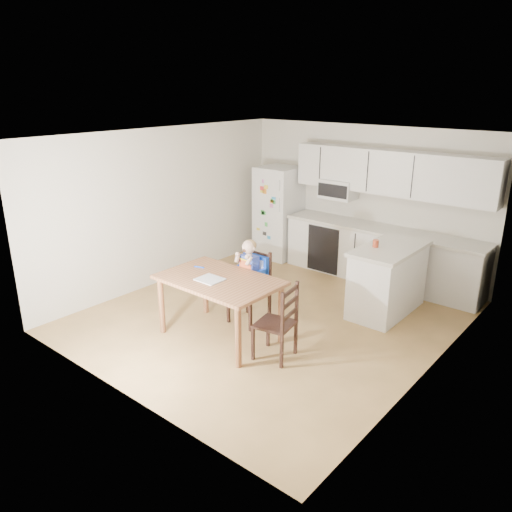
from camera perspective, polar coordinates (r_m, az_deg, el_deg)
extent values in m
cube|color=olive|center=(7.15, 1.91, -6.87)|extent=(4.50, 5.00, 0.01)
cube|color=beige|center=(8.75, 12.20, 6.27)|extent=(4.50, 0.02, 2.50)
cube|color=beige|center=(8.23, -10.49, 5.58)|extent=(0.02, 5.00, 2.50)
cube|color=beige|center=(5.68, 20.24, -1.41)|extent=(0.02, 5.00, 2.50)
cube|color=white|center=(6.47, 2.16, 13.53)|extent=(4.50, 5.00, 0.01)
cube|color=silver|center=(9.36, 2.61, 4.99)|extent=(0.72, 0.70, 1.70)
cube|color=silver|center=(8.48, 14.01, -0.03)|extent=(3.34, 0.60, 0.86)
cube|color=beige|center=(8.34, 14.23, 2.94)|extent=(3.37, 0.62, 0.05)
cube|color=black|center=(8.64, 7.64, 0.73)|extent=(0.60, 0.02, 0.80)
cube|color=silver|center=(8.27, 15.17, 9.20)|extent=(3.34, 0.34, 0.70)
cube|color=silver|center=(8.73, 9.38, 7.56)|extent=(0.60, 0.38, 0.33)
cube|color=silver|center=(7.35, 14.79, -2.80)|extent=(0.63, 1.27, 0.93)
cube|color=beige|center=(7.19, 15.12, 0.84)|extent=(0.70, 1.33, 0.05)
cylinder|color=#C14425|center=(7.09, 13.52, 1.40)|extent=(0.08, 0.08, 0.10)
cube|color=brown|center=(6.28, -4.22, -2.76)|extent=(1.52, 0.98, 0.04)
cylinder|color=brown|center=(6.66, -10.75, -5.58)|extent=(0.08, 0.08, 0.77)
cylinder|color=brown|center=(7.14, -5.81, -3.58)|extent=(0.08, 0.08, 0.77)
cylinder|color=brown|center=(5.77, -2.04, -9.25)|extent=(0.08, 0.08, 0.77)
cylinder|color=brown|center=(6.33, 2.84, -6.60)|extent=(0.08, 0.08, 0.77)
cube|color=#AFAFB4|center=(6.24, -5.28, -2.68)|extent=(0.32, 0.27, 0.01)
cylinder|color=blue|center=(6.67, -6.61, -1.25)|extent=(0.12, 0.06, 0.02)
cube|color=black|center=(6.80, -0.82, -4.00)|extent=(0.45, 0.45, 0.03)
cube|color=black|center=(6.89, -3.18, -5.88)|extent=(0.04, 0.04, 0.44)
cube|color=black|center=(7.15, -0.94, -4.86)|extent=(0.04, 0.04, 0.44)
cube|color=black|center=(6.64, -0.66, -6.84)|extent=(0.04, 0.04, 0.44)
cube|color=black|center=(6.92, 1.55, -5.74)|extent=(0.04, 0.04, 0.44)
cube|color=black|center=(6.84, 0.29, -1.34)|extent=(0.44, 0.04, 0.53)
cube|color=blue|center=(6.77, -0.82, -3.47)|extent=(0.41, 0.37, 0.11)
cube|color=blue|center=(6.79, 0.00, -1.29)|extent=(0.40, 0.07, 0.36)
cube|color=#6F8EEF|center=(6.73, -0.94, -3.04)|extent=(0.32, 0.28, 0.02)
cube|color=#2D45A3|center=(6.67, -0.77, -1.05)|extent=(0.23, 0.15, 0.27)
cube|color=#D54324|center=(6.63, -1.16, -1.29)|extent=(0.20, 0.02, 0.21)
sphere|color=beige|center=(6.58, -0.84, 1.04)|extent=(0.18, 0.18, 0.18)
ellipsoid|color=olive|center=(6.57, -0.84, 1.20)|extent=(0.18, 0.17, 0.15)
cube|color=black|center=(5.96, 2.16, -7.77)|extent=(0.49, 0.49, 0.03)
cube|color=black|center=(6.29, 1.38, -8.54)|extent=(0.04, 0.04, 0.42)
cube|color=black|center=(6.14, 4.56, -9.32)|extent=(0.04, 0.04, 0.42)
cube|color=black|center=(5.99, -0.35, -10.00)|extent=(0.04, 0.04, 0.42)
cube|color=black|center=(5.84, 2.95, -10.88)|extent=(0.04, 0.04, 0.42)
cube|color=black|center=(5.77, 3.88, -5.82)|extent=(0.11, 0.42, 0.50)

